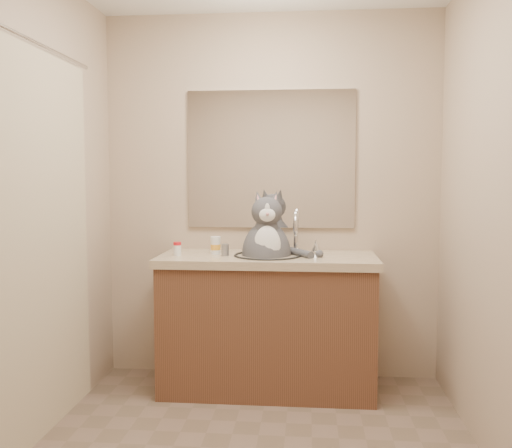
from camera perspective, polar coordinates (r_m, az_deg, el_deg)
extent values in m
cube|color=tan|center=(3.79, 1.50, 2.70)|extent=(2.20, 0.01, 2.40)
cube|color=tan|center=(1.30, -5.75, -1.24)|extent=(2.20, 0.01, 2.40)
cube|color=tan|center=(2.87, -22.90, 1.67)|extent=(0.01, 2.50, 2.40)
cube|color=tan|center=(2.67, 23.96, 1.43)|extent=(0.01, 2.50, 2.40)
cube|color=brown|center=(3.62, 1.17, -10.22)|extent=(1.30, 0.55, 0.80)
cube|color=beige|center=(3.54, 1.18, -3.55)|extent=(1.34, 0.59, 0.05)
torus|color=black|center=(3.51, 1.16, -3.16)|extent=(0.42, 0.42, 0.02)
ellipsoid|color=white|center=(3.53, 1.15, -4.40)|extent=(0.40, 0.40, 0.15)
cylinder|color=silver|center=(3.66, 4.00, -1.31)|extent=(0.03, 0.03, 0.18)
torus|color=silver|center=(3.59, 3.99, 0.01)|extent=(0.03, 0.16, 0.16)
cone|color=silver|center=(3.67, 6.03, -2.10)|extent=(0.06, 0.06, 0.08)
cube|color=white|center=(3.77, 1.49, 6.48)|extent=(1.10, 0.02, 0.90)
cube|color=beige|center=(2.95, -20.91, -2.10)|extent=(0.01, 1.20, 1.90)
cylinder|color=silver|center=(3.00, -21.49, 16.64)|extent=(0.02, 1.30, 0.02)
ellipsoid|color=#4B4B51|center=(3.55, 1.05, -3.13)|extent=(0.34, 0.37, 0.42)
ellipsoid|color=white|center=(3.44, 1.12, -2.34)|extent=(0.18, 0.11, 0.26)
ellipsoid|color=#4B4B51|center=(3.48, 1.08, 1.26)|extent=(0.21, 0.18, 0.18)
ellipsoid|color=white|center=(3.41, 1.13, 0.91)|extent=(0.10, 0.06, 0.08)
sphere|color=#D88C8C|center=(3.38, 1.15, 1.01)|extent=(0.02, 0.02, 0.02)
cone|color=#4B4B51|center=(3.49, 0.21, 2.66)|extent=(0.09, 0.07, 0.09)
cone|color=#4B4B51|center=(3.49, 1.95, 2.66)|extent=(0.09, 0.07, 0.09)
cylinder|color=#4B4B51|center=(3.52, 4.35, -2.88)|extent=(0.18, 0.26, 0.05)
cylinder|color=white|center=(3.55, -7.87, -2.62)|extent=(0.05, 0.05, 0.06)
cylinder|color=red|center=(3.55, -7.88, -1.95)|extent=(0.06, 0.06, 0.02)
cylinder|color=white|center=(3.60, -4.07, -2.31)|extent=(0.08, 0.08, 0.09)
cylinder|color=gold|center=(3.60, -4.07, -2.31)|extent=(0.08, 0.08, 0.04)
cylinder|color=white|center=(3.59, -4.08, -1.45)|extent=(0.08, 0.08, 0.02)
cylinder|color=gray|center=(3.52, -3.10, -2.60)|extent=(0.06, 0.06, 0.07)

